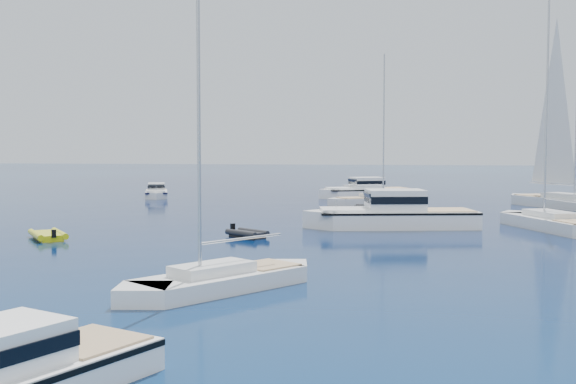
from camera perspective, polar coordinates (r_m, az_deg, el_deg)
name	(u,v)px	position (r m, az deg, el deg)	size (l,w,h in m)	color
ground	(339,284)	(27.70, 4.24, -7.57)	(400.00, 400.00, 0.00)	navy
motor_cruiser_centre	(391,228)	(47.59, 8.47, -2.91)	(3.84, 12.56, 3.30)	white
motor_cruiser_distant	(365,198)	(75.59, 6.32, -0.49)	(3.34, 10.93, 2.87)	white
motor_cruiser_horizon	(156,197)	(77.15, -10.74, -0.44)	(2.35, 7.68, 2.02)	silver
sailboat_fore	(221,290)	(26.74, -5.54, -7.98)	(2.55, 9.79, 14.39)	silver
sailboat_mid_r	(554,230)	(49.08, 21.01, -2.91)	(3.16, 12.15, 17.86)	white
sailboat_centre	(374,204)	(67.06, 7.05, -1.01)	(2.63, 10.13, 14.90)	silver
sailboat_sails_r	(562,207)	(67.72, 21.59, -1.19)	(3.55, 13.65, 20.06)	silver
tender_yellow	(48,239)	(43.61, -19.10, -3.66)	(2.07, 3.79, 0.95)	#CFD40C
tender_grey_near	(247,237)	(41.97, -3.37, -3.74)	(1.59, 2.73, 0.95)	black
tender_grey_far	(375,210)	(60.60, 7.16, -1.50)	(2.01, 3.66, 0.95)	black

